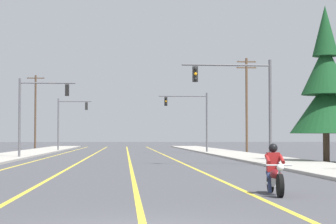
{
  "coord_description": "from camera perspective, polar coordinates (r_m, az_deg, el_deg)",
  "views": [
    {
      "loc": [
        -0.23,
        -10.81,
        1.64
      ],
      "look_at": [
        1.62,
        15.86,
        2.72
      ],
      "focal_mm": 66.88,
      "sensor_mm": 36.0,
      "label": 1
    }
  ],
  "objects": [
    {
      "name": "lane_stripe_far_left",
      "position": [
        56.17,
        -10.27,
        -3.94
      ],
      "size": [
        0.16,
        100.0,
        0.01
      ],
      "primitive_type": "cube",
      "color": "yellow",
      "rests_on": "ground"
    },
    {
      "name": "traffic_signal_near_left",
      "position": [
        49.58,
        -11.97,
        0.55
      ],
      "size": [
        4.36,
        0.38,
        6.2
      ],
      "color": "#56565B",
      "rests_on": "ground"
    },
    {
      "name": "conifer_tree_right_verge_near",
      "position": [
        41.38,
        14.18,
        1.94
      ],
      "size": [
        4.61,
        4.61,
        10.15
      ],
      "color": "#423023",
      "rests_on": "ground"
    },
    {
      "name": "traffic_signal_mid_right",
      "position": [
        64.23,
        2.28,
        -0.1
      ],
      "size": [
        5.06,
        0.37,
        6.2
      ],
      "color": "#56565B",
      "rests_on": "ground"
    },
    {
      "name": "utility_pole_left_far",
      "position": [
        86.63,
        -11.99,
        0.25
      ],
      "size": [
        2.36,
        0.26,
        10.05
      ],
      "color": "#4C3828",
      "rests_on": "ground"
    },
    {
      "name": "lane_stripe_center",
      "position": [
        55.84,
        -3.62,
        -3.98
      ],
      "size": [
        0.16,
        100.0,
        0.01
      ],
      "primitive_type": "cube",
      "color": "yellow",
      "rests_on": "ground"
    },
    {
      "name": "traffic_signal_mid_left",
      "position": [
        74.66,
        -9.13,
        -0.43
      ],
      "size": [
        3.97,
        0.37,
        6.2
      ],
      "color": "#56565B",
      "rests_on": "ground"
    },
    {
      "name": "lane_stripe_right",
      "position": [
        55.96,
        -0.24,
        -3.98
      ],
      "size": [
        0.16,
        100.0,
        0.01
      ],
      "primitive_type": "cube",
      "color": "yellow",
      "rests_on": "ground"
    },
    {
      "name": "sidewalk_kerb_left",
      "position": [
        51.73,
        -14.65,
        -3.97
      ],
      "size": [
        4.4,
        110.0,
        0.14
      ],
      "primitive_type": "cube",
      "color": "#ADA89E",
      "rests_on": "ground"
    },
    {
      "name": "traffic_signal_near_right",
      "position": [
        36.86,
        6.99,
        1.58
      ],
      "size": [
        5.33,
        0.49,
        6.2
      ],
      "color": "#56565B",
      "rests_on": "ground"
    },
    {
      "name": "motorcycle_with_rider",
      "position": [
        18.18,
        9.69,
        -5.6
      ],
      "size": [
        0.7,
        2.19,
        1.46
      ],
      "color": "black",
      "rests_on": "ground"
    },
    {
      "name": "sidewalk_kerb_right",
      "position": [
        51.82,
        7.21,
        -4.02
      ],
      "size": [
        4.4,
        110.0,
        0.14
      ],
      "primitive_type": "cube",
      "color": "#ADA89E",
      "rests_on": "ground"
    },
    {
      "name": "utility_pole_right_far",
      "position": [
        68.61,
        7.18,
        0.95
      ],
      "size": [
        2.18,
        0.26,
        10.26
      ],
      "color": "brown",
      "rests_on": "ground"
    },
    {
      "name": "lane_stripe_left",
      "position": [
        55.91,
        -7.0,
        -3.96
      ],
      "size": [
        0.16,
        100.0,
        0.01
      ],
      "primitive_type": "cube",
      "color": "yellow",
      "rests_on": "ground"
    }
  ]
}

